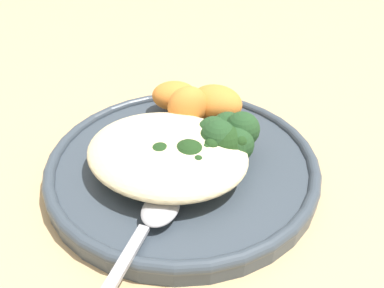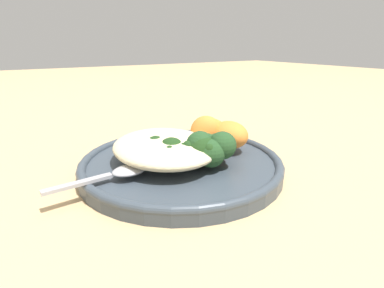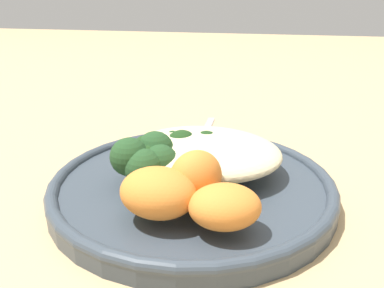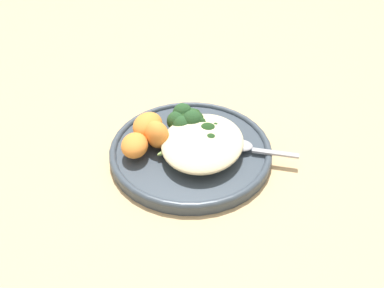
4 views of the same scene
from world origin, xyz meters
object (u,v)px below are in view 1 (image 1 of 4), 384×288
object	(u,v)px
quinoa_mound	(167,152)
sweet_potato_chunk_1	(175,96)
sweet_potato_chunk_0	(216,103)
broccoli_stalk_0	(143,138)
broccoli_stalk_1	(162,154)
sweet_potato_chunk_2	(188,107)
broccoli_stalk_2	(188,153)
broccoli_stalk_3	(211,143)
broccoli_stalk_4	(216,136)
kale_tuft	(227,135)
spoon	(154,218)
plate	(183,162)

from	to	relation	value
quinoa_mound	sweet_potato_chunk_1	size ratio (longest dim) A/B	2.88
sweet_potato_chunk_0	broccoli_stalk_0	bearing A→B (deg)	61.72
broccoli_stalk_1	sweet_potato_chunk_2	distance (m)	0.08
broccoli_stalk_2	sweet_potato_chunk_1	bearing A→B (deg)	166.33
quinoa_mound	broccoli_stalk_3	world-z (taller)	broccoli_stalk_3
quinoa_mound	broccoli_stalk_2	bearing A→B (deg)	-161.76
broccoli_stalk_4	kale_tuft	distance (m)	0.01
sweet_potato_chunk_2	quinoa_mound	bearing A→B (deg)	99.16
broccoli_stalk_3	spoon	bearing A→B (deg)	-79.61
kale_tuft	sweet_potato_chunk_1	bearing A→B (deg)	-33.87
broccoli_stalk_0	kale_tuft	bearing A→B (deg)	133.46
broccoli_stalk_3	kale_tuft	size ratio (longest dim) A/B	1.83
broccoli_stalk_2	broccoli_stalk_4	bearing A→B (deg)	113.24
broccoli_stalk_4	kale_tuft	size ratio (longest dim) A/B	1.57
broccoli_stalk_4	sweet_potato_chunk_0	bearing A→B (deg)	113.54
sweet_potato_chunk_1	sweet_potato_chunk_2	xyz separation A→B (m)	(-0.03, 0.03, 0.01)
broccoli_stalk_1	spoon	world-z (taller)	broccoli_stalk_1
quinoa_mound	sweet_potato_chunk_1	world-z (taller)	sweet_potato_chunk_1
broccoli_stalk_4	kale_tuft	world-z (taller)	kale_tuft
broccoli_stalk_4	plate	bearing A→B (deg)	-139.70
quinoa_mound	sweet_potato_chunk_1	xyz separation A→B (m)	(0.04, -0.10, 0.00)
plate	broccoli_stalk_4	size ratio (longest dim) A/B	2.75
broccoli_stalk_0	broccoli_stalk_1	world-z (taller)	broccoli_stalk_1
quinoa_mound	broccoli_stalk_1	bearing A→B (deg)	42.50
sweet_potato_chunk_1	kale_tuft	world-z (taller)	kale_tuft
sweet_potato_chunk_2	kale_tuft	world-z (taller)	sweet_potato_chunk_2
broccoli_stalk_2	sweet_potato_chunk_0	world-z (taller)	sweet_potato_chunk_0
sweet_potato_chunk_2	spoon	distance (m)	0.15
plate	broccoli_stalk_0	distance (m)	0.05
broccoli_stalk_4	sweet_potato_chunk_0	xyz separation A→B (m)	(0.02, -0.06, 0.00)
quinoa_mound	broccoli_stalk_2	xyz separation A→B (m)	(-0.02, -0.01, -0.00)
broccoli_stalk_2	broccoli_stalk_4	world-z (taller)	same
spoon	broccoli_stalk_0	bearing A→B (deg)	-149.97
sweet_potato_chunk_2	broccoli_stalk_1	bearing A→B (deg)	96.41
plate	spoon	distance (m)	0.09
plate	spoon	xyz separation A→B (m)	(-0.02, 0.09, 0.01)
broccoli_stalk_4	kale_tuft	bearing A→B (deg)	5.08
sweet_potato_chunk_0	broccoli_stalk_4	bearing A→B (deg)	111.36
quinoa_mound	kale_tuft	distance (m)	0.06
plate	broccoli_stalk_4	world-z (taller)	broccoli_stalk_4
broccoli_stalk_2	broccoli_stalk_4	size ratio (longest dim) A/B	0.92
plate	broccoli_stalk_1	bearing A→B (deg)	70.15
sweet_potato_chunk_2	spoon	bearing A→B (deg)	103.93
broccoli_stalk_4	spoon	size ratio (longest dim) A/B	0.84
broccoli_stalk_3	broccoli_stalk_0	bearing A→B (deg)	-151.64
broccoli_stalk_1	broccoli_stalk_3	size ratio (longest dim) A/B	0.72
broccoli_stalk_0	spoon	xyz separation A→B (m)	(-0.06, 0.08, -0.01)
broccoli_stalk_2	spoon	bearing A→B (deg)	-42.17
sweet_potato_chunk_1	spoon	size ratio (longest dim) A/B	0.45
broccoli_stalk_1	broccoli_stalk_2	bearing A→B (deg)	91.78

